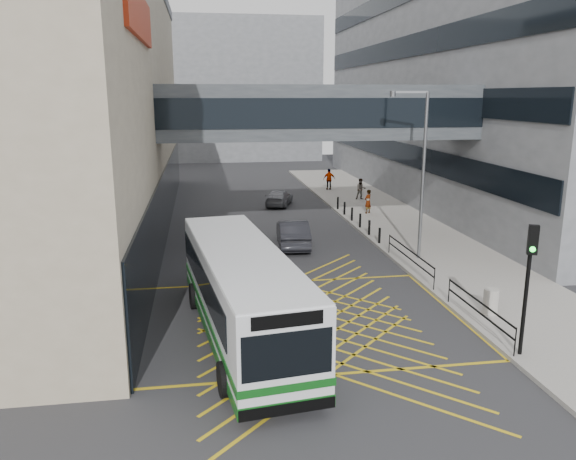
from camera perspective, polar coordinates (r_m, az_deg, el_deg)
name	(u,v)px	position (r m, az deg, el deg)	size (l,w,h in m)	color
ground	(304,319)	(22.04, 1.62, -9.02)	(120.00, 120.00, 0.00)	#333335
building_right	(539,75)	(52.02, 24.13, 14.14)	(24.09, 44.00, 20.00)	slate
building_far	(211,91)	(80.02, -7.83, 13.85)	(28.00, 16.00, 18.00)	slate
skybridge	(318,112)	(32.71, 3.11, 11.87)	(20.00, 4.10, 3.00)	#42474C
pavement	(396,224)	(38.18, 10.88, 0.65)	(6.00, 54.00, 0.16)	#A19B92
box_junction	(304,319)	(22.04, 1.62, -9.01)	(12.00, 9.00, 0.01)	gold
bus	(241,290)	(19.98, -4.78, -6.14)	(4.14, 11.86, 3.26)	white
car_white	(241,308)	(21.37, -4.84, -7.85)	(1.74, 4.26, 1.36)	silver
car_dark	(293,233)	(31.99, 0.49, -0.31)	(1.96, 5.00, 1.57)	black
car_silver	(279,197)	(44.04, -0.91, 3.34)	(1.71, 4.06, 1.26)	gray
traffic_light	(529,272)	(19.30, 23.28, -3.93)	(0.36, 0.52, 4.41)	black
street_lamp	(420,166)	(29.18, 13.24, 6.39)	(1.92, 0.70, 8.49)	slate
litter_bin	(491,301)	(23.31, 19.91, -6.84)	(0.58, 0.58, 1.00)	#ADA89E
kerb_railings	(437,276)	(25.09, 14.87, -4.49)	(0.05, 12.54, 1.00)	black
bollards	(356,217)	(37.23, 6.92, 1.30)	(0.14, 10.14, 0.90)	black
pedestrian_a	(368,202)	(40.67, 8.12, 2.88)	(0.67, 0.48, 1.70)	gray
pedestrian_b	(361,189)	(46.01, 7.42, 4.15)	(0.83, 0.48, 1.70)	gray
pedestrian_c	(329,179)	(50.50, 4.20, 5.16)	(1.11, 0.53, 1.87)	gray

